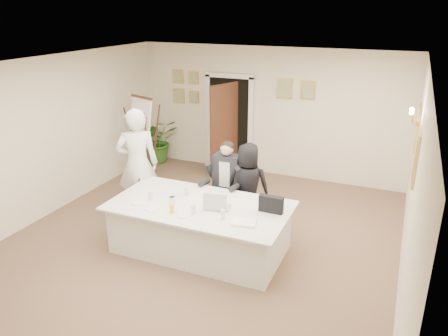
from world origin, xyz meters
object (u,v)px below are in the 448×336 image
standing_woman (248,186)px  steel_jug (172,200)px  conference_table (200,227)px  laptop_bag (271,204)px  paper_stack (244,223)px  standing_man (138,164)px  laptop (218,199)px  flip_chart (146,143)px  seated_man (226,182)px  potted_palm (158,140)px  oj_glass (172,209)px

standing_woman → steel_jug: size_ratio=13.56×
conference_table → laptop_bag: laptop_bag is taller
conference_table → paper_stack: size_ratio=8.19×
standing_man → standing_woman: 1.96m
laptop → flip_chart: bearing=131.5°
conference_table → seated_man: size_ratio=1.83×
potted_palm → laptop_bag: bearing=-39.4°
conference_table → oj_glass: bearing=-121.8°
standing_man → laptop_bag: size_ratio=5.57×
conference_table → flip_chart: 3.22m
paper_stack → steel_jug: size_ratio=3.01×
conference_table → standing_woman: size_ratio=1.82×
seated_man → paper_stack: seated_man is taller
conference_table → laptop: 0.60m
conference_table → flip_chart: flip_chart is taller
seated_man → standing_woman: (0.40, -0.02, 0.00)m
standing_woman → paper_stack: standing_woman is taller
steel_jug → standing_man: bearing=145.8°
seated_man → standing_woman: 0.40m
laptop_bag → steel_jug: 1.50m
flip_chart → paper_stack: 4.02m
laptop_bag → steel_jug: bearing=-167.8°
conference_table → standing_man: 1.74m
standing_man → oj_glass: (1.26, -1.03, -0.16)m
flip_chart → oj_glass: flip_chart is taller
standing_man → steel_jug: bearing=111.2°
standing_man → laptop: 1.91m
laptop_bag → paper_stack: laptop_bag is taller
laptop → conference_table: bearing=175.1°
potted_palm → laptop_bag: size_ratio=2.97×
flip_chart → laptop_bag: (3.40, -1.98, 0.06)m
standing_man → steel_jug: 1.35m
oj_glass → paper_stack: bearing=4.8°
conference_table → laptop: (0.30, 0.02, 0.52)m
conference_table → steel_jug: (-0.40, -0.12, 0.44)m
conference_table → standing_man: size_ratio=1.36×
standing_woman → potted_palm: standing_woman is taller
steel_jug → laptop_bag: bearing=11.8°
potted_palm → laptop: size_ratio=2.89×
paper_stack → oj_glass: oj_glass is taller
standing_man → standing_woman: standing_man is taller
conference_table → seated_man: 1.11m
paper_stack → laptop: bearing=148.0°
steel_jug → conference_table: bearing=16.9°
standing_woman → laptop_bag: 1.09m
standing_woman → laptop: 1.03m
laptop → oj_glass: laptop is taller
flip_chart → laptop_bag: size_ratio=5.08×
laptop → potted_palm: bearing=123.5°
paper_stack → standing_woman: bearing=108.1°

